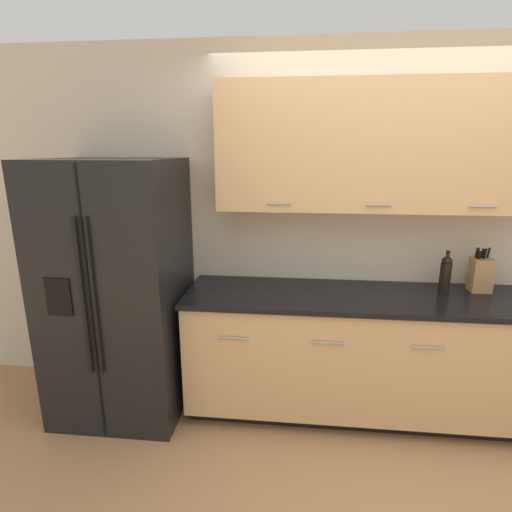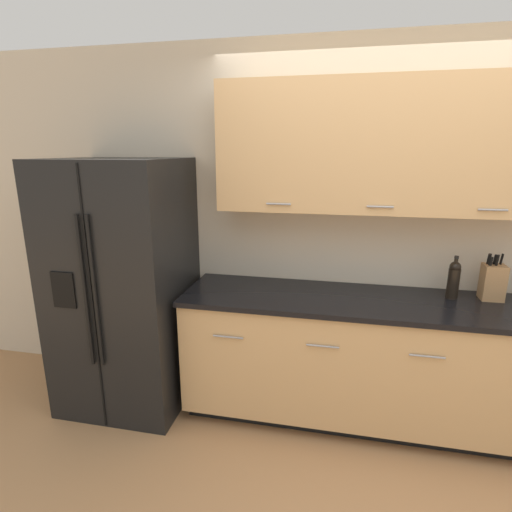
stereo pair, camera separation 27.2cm
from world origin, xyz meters
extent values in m
cube|color=beige|center=(0.00, 1.24, 1.30)|extent=(10.00, 0.05, 2.60)
cube|color=tan|center=(-0.11, 1.06, 1.88)|extent=(2.12, 0.32, 0.83)
cylinder|color=#99999E|center=(-0.74, 0.89, 1.52)|extent=(0.16, 0.01, 0.01)
cylinder|color=#99999E|center=(-0.11, 0.89, 1.52)|extent=(0.16, 0.01, 0.01)
cylinder|color=#99999E|center=(0.53, 0.89, 1.52)|extent=(0.16, 0.01, 0.01)
cube|color=black|center=(-0.11, 0.94, 0.04)|extent=(2.47, 0.54, 0.09)
cube|color=tan|center=(-0.11, 0.90, 0.48)|extent=(2.51, 0.62, 0.78)
cube|color=black|center=(-0.11, 0.89, 0.89)|extent=(2.53, 0.64, 0.03)
cylinder|color=#99999E|center=(-1.01, 0.58, 0.70)|extent=(0.20, 0.01, 0.01)
cylinder|color=#99999E|center=(-0.41, 0.58, 0.70)|extent=(0.20, 0.01, 0.01)
cylinder|color=#99999E|center=(0.19, 0.58, 0.70)|extent=(0.20, 0.01, 0.01)
cube|color=black|center=(-1.85, 0.82, 0.90)|extent=(0.87, 0.78, 1.81)
cube|color=black|center=(-1.85, 0.42, 0.90)|extent=(0.01, 0.01, 1.77)
cylinder|color=black|center=(-1.89, 0.41, 0.99)|extent=(0.02, 0.02, 0.99)
cylinder|color=black|center=(-1.82, 0.41, 0.99)|extent=(0.02, 0.02, 0.99)
cube|color=black|center=(-2.05, 0.42, 0.99)|extent=(0.16, 0.01, 0.24)
cube|color=#A87A4C|center=(0.65, 1.05, 1.03)|extent=(0.13, 0.12, 0.23)
cylinder|color=black|center=(0.61, 1.07, 1.18)|extent=(0.02, 0.03, 0.07)
cylinder|color=black|center=(0.61, 1.04, 1.17)|extent=(0.02, 0.03, 0.06)
cylinder|color=black|center=(0.65, 1.07, 1.18)|extent=(0.02, 0.03, 0.07)
cylinder|color=black|center=(0.65, 1.04, 1.18)|extent=(0.01, 0.03, 0.08)
cylinder|color=black|center=(0.69, 1.07, 1.18)|extent=(0.01, 0.03, 0.08)
cylinder|color=black|center=(0.41, 1.02, 1.01)|extent=(0.07, 0.07, 0.20)
sphere|color=black|center=(0.41, 1.02, 1.13)|extent=(0.07, 0.07, 0.07)
cylinder|color=black|center=(0.41, 1.02, 1.15)|extent=(0.02, 0.02, 0.07)
cylinder|color=black|center=(0.41, 1.02, 1.19)|extent=(0.03, 0.03, 0.02)
camera|label=1|loc=(-0.61, -1.72, 1.86)|focal=28.00mm
camera|label=2|loc=(-0.35, -1.68, 1.86)|focal=28.00mm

